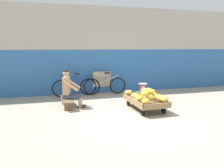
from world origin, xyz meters
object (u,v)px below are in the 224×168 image
at_px(sign_board, 102,82).
at_px(plastic_crate, 143,96).
at_px(vendor_seated, 69,89).
at_px(banana_cart, 145,102).
at_px(bicycle_far_left, 105,85).
at_px(low_bench, 67,101).
at_px(weighing_scale, 143,88).
at_px(bicycle_near_left, 75,87).
at_px(shopping_bag, 146,100).

bearing_deg(sign_board, plastic_crate, -55.29).
bearing_deg(vendor_seated, banana_cart, -21.72).
bearing_deg(bicycle_far_left, low_bench, -136.68).
height_order(weighing_scale, bicycle_far_left, bicycle_far_left).
bearing_deg(bicycle_near_left, weighing_scale, -30.78).
relative_size(plastic_crate, weighing_scale, 1.20).
bearing_deg(bicycle_near_left, sign_board, 14.27).
distance_m(low_bench, sign_board, 2.26).
relative_size(low_bench, vendor_seated, 0.98).
bearing_deg(bicycle_near_left, low_bench, -104.24).
distance_m(banana_cart, low_bench, 2.35).
bearing_deg(sign_board, bicycle_near_left, -165.73).
distance_m(plastic_crate, sign_board, 1.93).
relative_size(banana_cart, plastic_crate, 4.11).
distance_m(plastic_crate, shopping_bag, 0.44).
bearing_deg(low_bench, bicycle_far_left, 43.32).
bearing_deg(low_bench, sign_board, 49.70).
relative_size(banana_cart, shopping_bag, 6.17).
height_order(bicycle_far_left, shopping_bag, bicycle_far_left).
bearing_deg(bicycle_far_left, plastic_crate, -51.41).
distance_m(weighing_scale, shopping_bag, 0.55).
xyz_separation_m(low_bench, sign_board, (1.45, 1.71, 0.24)).
bearing_deg(shopping_bag, weighing_scale, 80.17).
distance_m(bicycle_near_left, bicycle_far_left, 1.15).
bearing_deg(sign_board, banana_cart, -74.03).
distance_m(low_bench, bicycle_near_left, 1.49).
xyz_separation_m(plastic_crate, sign_board, (-1.09, 1.57, 0.29)).
height_order(vendor_seated, shopping_bag, vendor_seated).
height_order(banana_cart, sign_board, sign_board).
xyz_separation_m(weighing_scale, shopping_bag, (-0.07, -0.43, -0.33)).
height_order(weighing_scale, sign_board, sign_board).
xyz_separation_m(bicycle_far_left, shopping_bag, (0.95, -1.72, -0.23)).
xyz_separation_m(weighing_scale, bicycle_far_left, (-1.03, 1.29, -0.10)).
bearing_deg(plastic_crate, shopping_bag, -99.80).
height_order(low_bench, vendor_seated, vendor_seated).
bearing_deg(weighing_scale, plastic_crate, 90.00).
height_order(plastic_crate, sign_board, sign_board).
distance_m(banana_cart, bicycle_far_left, 2.39).
relative_size(plastic_crate, bicycle_near_left, 0.22).
bearing_deg(plastic_crate, bicycle_far_left, 128.59).
bearing_deg(banana_cart, bicycle_near_left, 128.47).
bearing_deg(weighing_scale, bicycle_near_left, 149.22).
distance_m(low_bench, bicycle_far_left, 2.08).
relative_size(weighing_scale, shopping_bag, 1.25).
xyz_separation_m(weighing_scale, sign_board, (-1.09, 1.57, -0.02)).
relative_size(vendor_seated, plastic_crate, 3.17).
distance_m(weighing_scale, sign_board, 1.91).
bearing_deg(low_bench, bicycle_near_left, 75.76).
height_order(plastic_crate, shopping_bag, plastic_crate).
height_order(low_bench, bicycle_far_left, bicycle_far_left).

